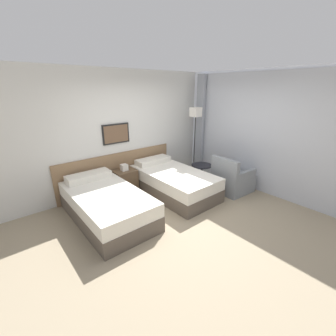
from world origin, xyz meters
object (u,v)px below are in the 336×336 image
Objects in this scene: bed_near_door at (107,204)px; floor_lamp at (195,119)px; bed_near_window at (173,182)px; side_table at (202,171)px; nightstand at (125,181)px; armchair at (232,180)px.

bed_near_door is 1.10× the size of floor_lamp.
side_table is (0.84, -0.10, 0.10)m from bed_near_window.
floor_lamp reaches higher than side_table.
bed_near_door is at bearing -137.35° from nightstand.
floor_lamp is at bearing 60.75° from side_table.
bed_near_window is 2.98× the size of nightstand.
floor_lamp is at bearing 9.80° from bed_near_door.
floor_lamp reaches higher than nightstand.
side_table is 0.62× the size of armchair.
nightstand reaches higher than bed_near_window.
bed_near_window is at bearing 173.13° from side_table.
armchair is at bearing -68.04° from side_table.
bed_near_window is (1.63, 0.00, 0.00)m from bed_near_door.
nightstand reaches higher than bed_near_door.
armchair reaches higher than bed_near_door.
side_table is at bearing -27.20° from nightstand.
bed_near_window is 1.38m from armchair.
floor_lamp is at bearing 1.34° from armchair.
armchair is (2.75, -0.80, -0.01)m from bed_near_door.
nightstand is at bearing 152.80° from side_table.
bed_near_window is 1.79m from floor_lamp.
nightstand is at bearing 54.85° from armchair.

